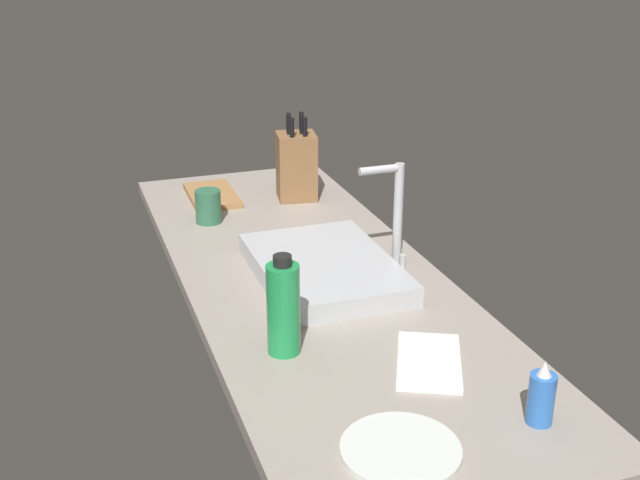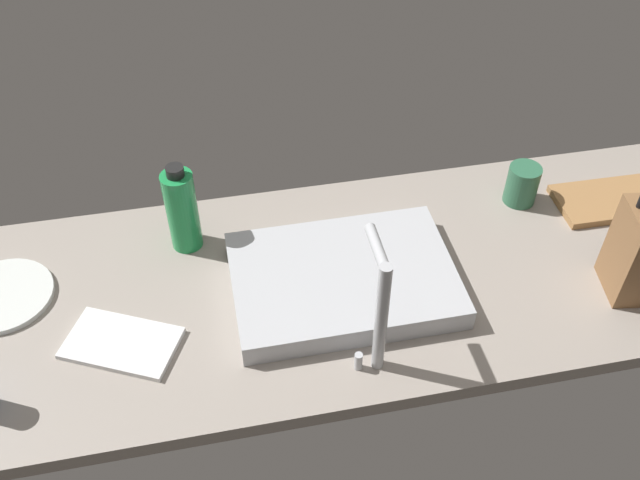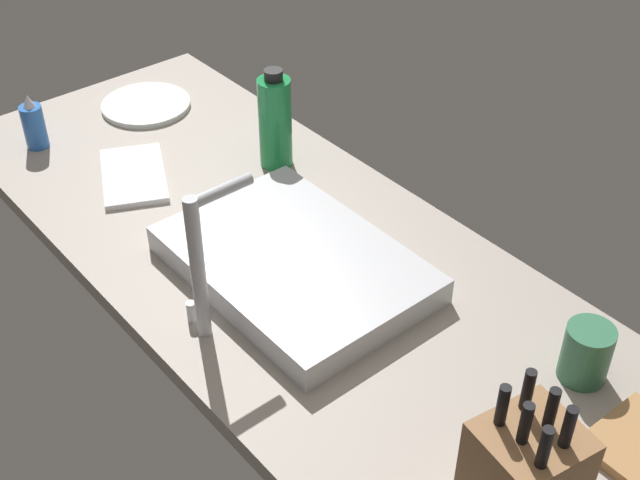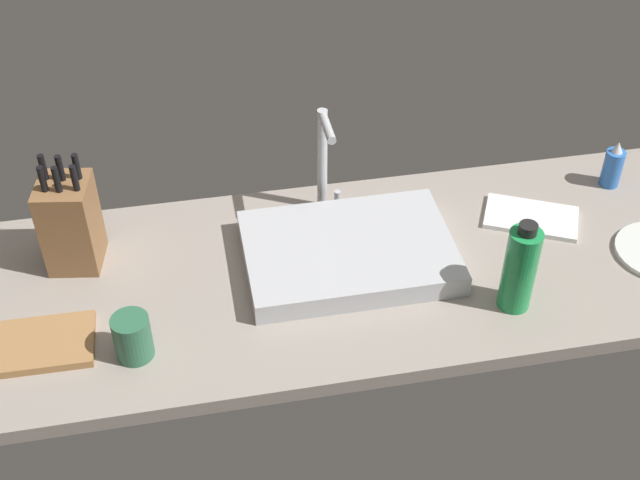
% 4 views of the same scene
% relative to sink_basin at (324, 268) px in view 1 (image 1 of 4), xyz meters
% --- Properties ---
extents(countertop_slab, '(1.80, 0.63, 0.04)m').
position_rel_sink_basin_xyz_m(countertop_slab, '(-0.02, -0.03, -0.04)').
color(countertop_slab, gray).
rests_on(countertop_slab, ground).
extents(sink_basin, '(0.46, 0.32, 0.05)m').
position_rel_sink_basin_xyz_m(sink_basin, '(0.00, 0.00, 0.00)').
color(sink_basin, '#B7BABF').
rests_on(sink_basin, countertop_slab).
extents(faucet, '(0.06, 0.12, 0.27)m').
position_rel_sink_basin_xyz_m(faucet, '(-0.02, 0.19, 0.13)').
color(faucet, '#B7BABF').
rests_on(faucet, countertop_slab).
extents(knife_block, '(0.13, 0.14, 0.27)m').
position_rel_sink_basin_xyz_m(knife_block, '(-0.59, 0.12, 0.08)').
color(knife_block, brown).
rests_on(knife_block, countertop_slab).
extents(cutting_board, '(0.26, 0.15, 0.02)m').
position_rel_sink_basin_xyz_m(cutting_board, '(-0.68, -0.14, -0.02)').
color(cutting_board, '#9E7042').
rests_on(cutting_board, countertop_slab).
extents(soap_bottle, '(0.05, 0.05, 0.13)m').
position_rel_sink_basin_xyz_m(soap_bottle, '(0.70, 0.16, 0.03)').
color(soap_bottle, blue).
rests_on(soap_bottle, countertop_slab).
extents(water_bottle, '(0.07, 0.07, 0.22)m').
position_rel_sink_basin_xyz_m(water_bottle, '(0.31, -0.20, 0.08)').
color(water_bottle, '#1E8E47').
rests_on(water_bottle, countertop_slab).
extents(dinner_plate, '(0.21, 0.21, 0.01)m').
position_rel_sink_basin_xyz_m(dinner_plate, '(0.70, -0.11, -0.02)').
color(dinner_plate, silver).
rests_on(dinner_plate, countertop_slab).
extents(dish_towel, '(0.25, 0.21, 0.01)m').
position_rel_sink_basin_xyz_m(dish_towel, '(0.46, 0.06, -0.02)').
color(dish_towel, white).
rests_on(dish_towel, countertop_slab).
extents(coffee_mug, '(0.08, 0.08, 0.10)m').
position_rel_sink_basin_xyz_m(coffee_mug, '(-0.48, -0.19, 0.02)').
color(coffee_mug, '#2D6647').
rests_on(coffee_mug, countertop_slab).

